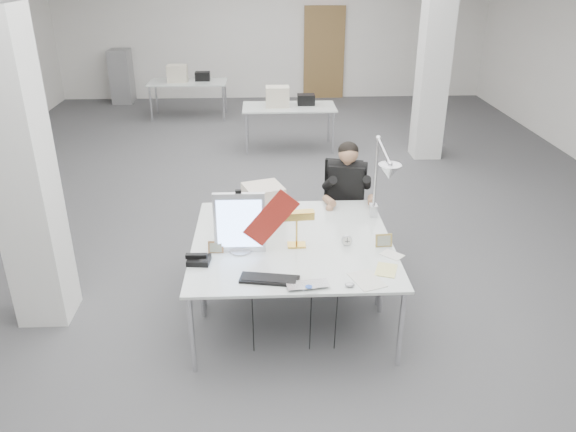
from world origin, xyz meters
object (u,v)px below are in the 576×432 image
monitor (240,223)px  bankers_lamp (297,230)px  office_chair (345,206)px  beige_monitor (263,202)px  laptop (309,288)px  desk_phone (199,260)px  desk_main (295,267)px  seated_person (347,182)px  architect_lamp (381,178)px

monitor → bankers_lamp: (0.50, 0.07, -0.11)m
office_chair → monitor: bearing=-116.2°
bankers_lamp → beige_monitor: (-0.29, 0.62, 0.01)m
laptop → desk_phone: bearing=144.9°
desk_main → bankers_lamp: size_ratio=5.56×
desk_main → laptop: 0.40m
monitor → desk_phone: bearing=-150.2°
desk_main → seated_person: size_ratio=2.24×
laptop → bankers_lamp: (-0.05, 0.73, 0.15)m
office_chair → architect_lamp: bearing=-63.6°
laptop → office_chair: bearing=66.5°
monitor → laptop: size_ratio=1.66×
desk_main → desk_phone: (-0.81, 0.08, 0.04)m
laptop → architect_lamp: 1.41m
beige_monitor → seated_person: bearing=12.7°
office_chair → desk_phone: office_chair is taller
desk_main → seated_person: seated_person is taller
monitor → beige_monitor: size_ratio=1.55×
desk_main → office_chair: 1.70m
desk_main → monitor: monitor is taller
laptop → architect_lamp: architect_lamp is taller
architect_lamp → office_chair: bearing=95.1°
laptop → bankers_lamp: 0.75m
bankers_lamp → office_chair: bearing=58.9°
laptop → beige_monitor: size_ratio=0.93×
office_chair → bankers_lamp: office_chair is taller
seated_person → beige_monitor: seated_person is taller
seated_person → desk_phone: (-1.45, -1.44, -0.12)m
seated_person → office_chair: bearing=104.3°
desk_phone → bankers_lamp: bearing=23.1°
seated_person → laptop: (-0.56, -1.91, -0.13)m
desk_main → laptop: size_ratio=5.46×
office_chair → desk_main: bearing=-98.1°
beige_monitor → desk_phone: bearing=-140.6°
seated_person → bankers_lamp: 1.32m
desk_main → desk_phone: bearing=174.3°
monitor → architect_lamp: 1.38m
beige_monitor → laptop: bearing=-94.6°
laptop → beige_monitor: beige_monitor is taller
desk_main → architect_lamp: size_ratio=1.80×
monitor → desk_main: bearing=-30.2°
desk_phone → desk_main: bearing=-0.1°
office_chair → desk_phone: (-1.45, -1.49, 0.19)m
office_chair → seated_person: seated_person is taller
beige_monitor → architect_lamp: (1.09, -0.26, 0.33)m
beige_monitor → bankers_lamp: bearing=-83.8°
architect_lamp → desk_main: bearing=-146.8°
office_chair → laptop: 2.04m
desk_main → bankers_lamp: 0.39m
office_chair → beige_monitor: 1.13m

